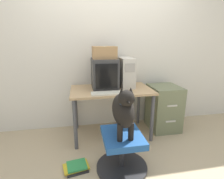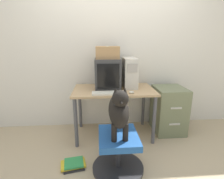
# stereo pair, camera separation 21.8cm
# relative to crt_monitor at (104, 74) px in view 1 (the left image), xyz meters

# --- Properties ---
(ground_plane) EXTENTS (12.00, 12.00, 0.00)m
(ground_plane) POSITION_rel_crt_monitor_xyz_m (0.09, -0.42, -0.95)
(ground_plane) COLOR tan
(wall_back) EXTENTS (8.00, 0.05, 2.60)m
(wall_back) POSITION_rel_crt_monitor_xyz_m (0.09, 0.33, 0.35)
(wall_back) COLOR silver
(wall_back) RESTS_ON ground_plane
(desk) EXTENTS (1.17, 0.69, 0.73)m
(desk) POSITION_rel_crt_monitor_xyz_m (0.09, -0.08, -0.31)
(desk) COLOR tan
(desk) RESTS_ON ground_plane
(crt_monitor) EXTENTS (0.36, 0.43, 0.43)m
(crt_monitor) POSITION_rel_crt_monitor_xyz_m (0.00, 0.00, 0.00)
(crt_monitor) COLOR #383838
(crt_monitor) RESTS_ON desk
(pc_tower) EXTENTS (0.19, 0.43, 0.44)m
(pc_tower) POSITION_rel_crt_monitor_xyz_m (0.33, 0.04, 0.00)
(pc_tower) COLOR beige
(pc_tower) RESTS_ON desk
(keyboard) EXTENTS (0.44, 0.15, 0.03)m
(keyboard) POSITION_rel_crt_monitor_xyz_m (-0.00, -0.32, -0.20)
(keyboard) COLOR beige
(keyboard) RESTS_ON desk
(computer_mouse) EXTENTS (0.07, 0.04, 0.03)m
(computer_mouse) POSITION_rel_crt_monitor_xyz_m (0.30, -0.33, -0.20)
(computer_mouse) COLOR beige
(computer_mouse) RESTS_ON desk
(office_chair) EXTENTS (0.58, 0.58, 0.44)m
(office_chair) POSITION_rel_crt_monitor_xyz_m (0.07, -0.86, -0.73)
(office_chair) COLOR #262628
(office_chair) RESTS_ON ground_plane
(dog) EXTENTS (0.21, 0.48, 0.55)m
(dog) POSITION_rel_crt_monitor_xyz_m (0.07, -0.87, -0.22)
(dog) COLOR black
(dog) RESTS_ON office_chair
(filing_cabinet) EXTENTS (0.45, 0.51, 0.72)m
(filing_cabinet) POSITION_rel_crt_monitor_xyz_m (0.96, -0.03, -0.59)
(filing_cabinet) COLOR #6B7251
(filing_cabinet) RESTS_ON ground_plane
(cardboard_box) EXTENTS (0.33, 0.29, 0.17)m
(cardboard_box) POSITION_rel_crt_monitor_xyz_m (-0.00, 0.00, 0.30)
(cardboard_box) COLOR #A87F51
(cardboard_box) RESTS_ON crt_monitor
(book_stack_floor) EXTENTS (0.31, 0.25, 0.06)m
(book_stack_floor) POSITION_rel_crt_monitor_xyz_m (-0.44, -0.78, -0.92)
(book_stack_floor) COLOR #262628
(book_stack_floor) RESTS_ON ground_plane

